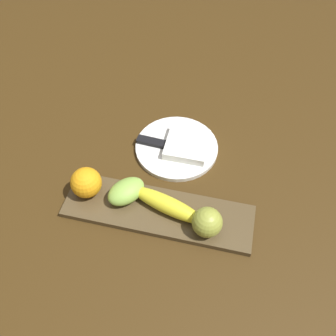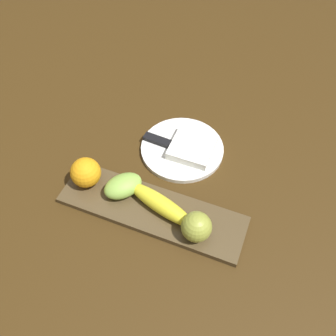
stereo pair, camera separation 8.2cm
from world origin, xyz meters
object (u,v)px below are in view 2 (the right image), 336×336
Objects in this scene: orange_near_apple at (86,173)px; apple at (196,227)px; fruit_tray at (152,210)px; banana at (161,204)px; folded_napkin at (192,147)px; knife at (165,143)px; grape_bunch at (123,186)px; dinner_plate at (182,149)px.

apple is at bearing -7.46° from orange_near_apple.
banana is (0.02, 0.01, 0.03)m from fruit_tray.
banana reaches higher than folded_napkin.
knife is (-0.16, 0.22, -0.03)m from apple.
banana is at bearing -1.98° from orange_near_apple.
knife is at bearing 103.37° from fruit_tray.
grape_bunch is (0.09, 0.01, -0.01)m from orange_near_apple.
orange_near_apple is (-0.29, 0.04, 0.00)m from apple.
dinner_plate is (-0.02, 0.20, -0.03)m from banana.
grape_bunch is at bearing -120.19° from folded_napkin.
orange_near_apple is at bearing -121.49° from knife.
fruit_tray is 0.13m from apple.
dinner_plate is 0.03m from folded_napkin.
apple is at bearing -63.11° from dinner_plate.
grape_bunch is at bearing 167.41° from fruit_tray.
folded_napkin is at bearing 43.48° from orange_near_apple.
knife is at bearing 79.16° from grape_bunch.
orange_near_apple reaches higher than apple.
apple is 0.20m from grape_bunch.
fruit_tray is 2.02× the size of dinner_plate.
grape_bunch is at bearing 167.42° from apple.
apple reaches higher than knife.
orange_near_apple reaches higher than grape_bunch.
grape_bunch reaches higher than knife.
apple is 0.25m from folded_napkin.
grape_bunch is 0.22m from folded_napkin.
grape_bunch is at bearing 8.64° from banana.
knife is at bearing 55.14° from orange_near_apple.
banana is 0.20m from knife.
knife is (-0.05, 0.20, 0.01)m from fruit_tray.
apple is 0.72× the size of grape_bunch.
folded_napkin is 0.61× the size of knife.
apple is at bearing -12.58° from grape_bunch.
apple is 0.36× the size of banana.
orange_near_apple is at bearing -132.36° from dinner_plate.
knife is at bearing -54.90° from banana.
banana is 0.85× the size of dinner_plate.
dinner_plate is (0.00, 0.21, -0.00)m from fruit_tray.
dinner_plate is at bearing 47.64° from orange_near_apple.
dinner_plate is 0.05m from knife.
grape_bunch is 0.52× the size of knife.
knife is (-0.07, -0.01, -0.01)m from folded_napkin.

